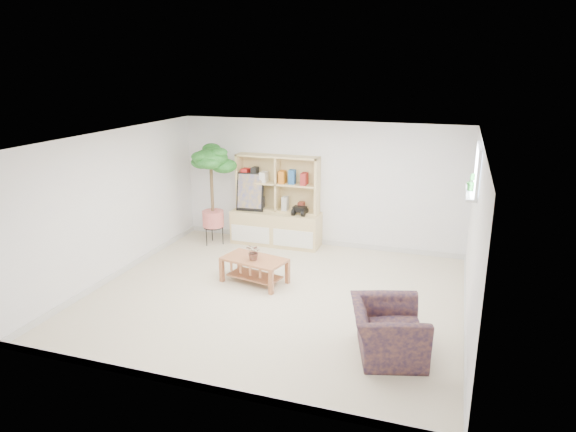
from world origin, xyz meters
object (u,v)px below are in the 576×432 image
(floor_tree, at_px, (212,195))
(armchair, at_px, (388,327))
(coffee_table, at_px, (255,270))
(storage_unit, at_px, (276,201))

(floor_tree, distance_m, armchair, 4.86)
(coffee_table, height_order, floor_tree, floor_tree)
(coffee_table, xyz_separation_m, armchair, (2.32, -1.50, 0.15))
(coffee_table, height_order, armchair, armchair)
(storage_unit, height_order, coffee_table, storage_unit)
(armchair, bearing_deg, coffee_table, 41.36)
(floor_tree, relative_size, armchair, 2.01)
(storage_unit, distance_m, floor_tree, 1.23)
(storage_unit, bearing_deg, armchair, -52.16)
(coffee_table, bearing_deg, armchair, -20.17)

